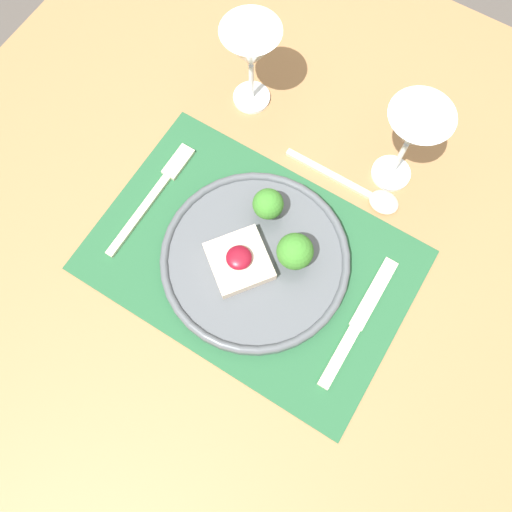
% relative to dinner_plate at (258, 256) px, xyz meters
% --- Properties ---
extents(ground_plane, '(8.00, 8.00, 0.00)m').
position_rel_dinner_plate_xyz_m(ground_plane, '(-0.01, -0.01, -0.77)').
color(ground_plane, '#4C4742').
extents(dining_table, '(1.13, 1.19, 0.75)m').
position_rel_dinner_plate_xyz_m(dining_table, '(-0.01, -0.01, -0.11)').
color(dining_table, olive).
rests_on(dining_table, ground_plane).
extents(placemat, '(0.46, 0.31, 0.00)m').
position_rel_dinner_plate_xyz_m(placemat, '(-0.01, -0.01, -0.02)').
color(placemat, '#235633').
rests_on(placemat, dining_table).
extents(dinner_plate, '(0.27, 0.27, 0.08)m').
position_rel_dinner_plate_xyz_m(dinner_plate, '(0.00, 0.00, 0.00)').
color(dinner_plate, '#4C5156').
rests_on(dinner_plate, placemat).
extents(fork, '(0.02, 0.21, 0.01)m').
position_rel_dinner_plate_xyz_m(fork, '(-0.19, 0.01, -0.01)').
color(fork, beige).
rests_on(fork, placemat).
extents(knife, '(0.02, 0.21, 0.01)m').
position_rel_dinner_plate_xyz_m(knife, '(0.17, -0.02, -0.01)').
color(knife, beige).
rests_on(knife, placemat).
extents(spoon, '(0.19, 0.04, 0.01)m').
position_rel_dinner_plate_xyz_m(spoon, '(0.09, 0.18, -0.01)').
color(spoon, beige).
rests_on(spoon, dining_table).
extents(wine_glass_near, '(0.09, 0.09, 0.16)m').
position_rel_dinner_plate_xyz_m(wine_glass_near, '(0.10, 0.23, 0.10)').
color(wine_glass_near, white).
rests_on(wine_glass_near, dining_table).
extents(wine_glass_far, '(0.09, 0.09, 0.15)m').
position_rel_dinner_plate_xyz_m(wine_glass_far, '(-0.15, 0.23, 0.09)').
color(wine_glass_far, white).
rests_on(wine_glass_far, dining_table).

